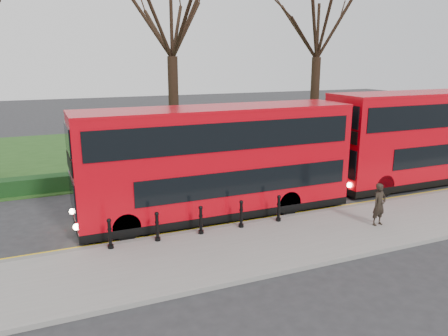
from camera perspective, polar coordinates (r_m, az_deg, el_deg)
name	(u,v)px	position (r m, az deg, el deg)	size (l,w,h in m)	color
ground	(201,223)	(17.37, -3.04, -7.17)	(120.00, 120.00, 0.00)	#28282B
pavement	(232,251)	(14.78, 1.04, -10.79)	(60.00, 4.00, 0.15)	gray
kerb	(210,230)	(16.47, -1.83, -8.09)	(60.00, 0.25, 0.16)	slate
grass_verge	(127,151)	(31.35, -12.55, 2.24)	(60.00, 18.00, 0.06)	#224717
hedge	(157,173)	(23.45, -8.79, -0.62)	(60.00, 0.90, 0.80)	black
yellow_line_outer	(207,229)	(16.76, -2.21, -7.95)	(60.00, 0.10, 0.01)	yellow
yellow_line_inner	(205,227)	(16.93, -2.45, -7.72)	(60.00, 0.10, 0.01)	yellow
tree_mid	(171,19)	(26.41, -6.90, 18.80)	(7.48, 7.48, 11.69)	black
tree_right	(318,25)	(30.78, 12.20, 17.82)	(7.44, 7.44, 11.62)	black
bollard_row	(201,220)	(15.79, -3.04, -6.86)	(6.57, 0.15, 1.00)	black
bus_lead	(217,162)	(17.55, -0.94, 0.75)	(11.19, 2.57, 4.45)	red
bus_rear	(433,137)	(25.03, 25.59, 3.67)	(11.76, 2.70, 4.68)	red
pedestrian	(379,204)	(17.49, 19.62, -4.50)	(0.59, 0.39, 1.63)	black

